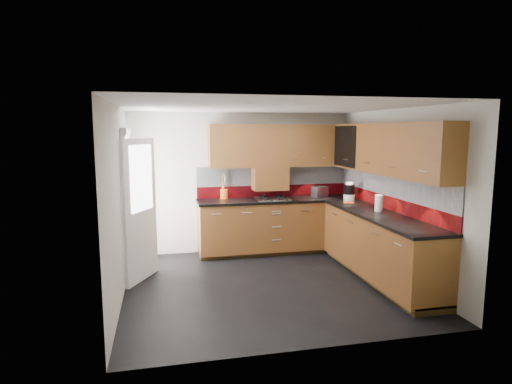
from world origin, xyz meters
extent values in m
cube|color=black|center=(0.00, 0.00, -0.01)|extent=(4.00, 3.80, 0.02)
cube|color=white|center=(0.00, 0.00, 2.45)|extent=(4.00, 3.80, 0.10)
cube|color=beige|center=(0.00, 1.84, 1.20)|extent=(4.00, 0.08, 2.64)
cube|color=beige|center=(0.00, -1.84, 1.20)|extent=(4.00, 0.08, 2.64)
cube|color=beige|center=(-1.94, 0.00, 1.20)|extent=(0.08, 3.80, 2.64)
cube|color=beige|center=(1.94, 0.00, 1.20)|extent=(0.08, 3.80, 2.64)
cube|color=brown|center=(0.55, 1.50, 0.48)|extent=(2.70, 0.60, 0.95)
cube|color=brown|center=(1.60, -0.10, 0.48)|extent=(0.60, 2.60, 0.95)
cube|color=#392910|center=(0.55, 1.53, 0.05)|extent=(2.70, 0.54, 0.10)
cube|color=#392910|center=(1.63, -0.10, 0.05)|extent=(0.54, 2.60, 0.10)
cube|color=black|center=(0.54, 1.49, 0.92)|extent=(2.72, 0.62, 0.04)
cube|color=black|center=(1.59, -0.12, 0.92)|extent=(0.62, 2.60, 0.04)
cube|color=maroon|center=(0.55, 1.79, 1.04)|extent=(2.70, 0.02, 0.20)
cube|color=#B9BFC2|center=(0.55, 1.79, 1.31)|extent=(2.70, 0.02, 0.34)
cube|color=maroon|center=(1.89, 0.20, 1.04)|extent=(0.02, 3.20, 0.20)
cube|color=#B9BFC2|center=(1.89, 0.20, 1.31)|extent=(0.02, 3.20, 0.34)
cube|color=brown|center=(0.65, 1.64, 1.84)|extent=(2.50, 0.33, 0.72)
cube|color=brown|center=(1.73, 0.04, 1.84)|extent=(0.33, 2.87, 0.72)
cube|color=silver|center=(0.50, 1.46, 1.63)|extent=(1.80, 0.01, 0.16)
cube|color=silver|center=(1.56, 0.00, 1.63)|extent=(0.01, 2.00, 0.16)
cube|color=brown|center=(0.45, 1.64, 1.28)|extent=(0.60, 0.33, 0.40)
cube|color=black|center=(1.56, 1.07, 1.84)|extent=(0.01, 0.80, 0.66)
cube|color=#FFD18C|center=(1.87, 1.07, 1.84)|extent=(0.01, 0.76, 0.64)
cube|color=black|center=(1.73, 1.07, 1.86)|extent=(0.29, 0.76, 0.01)
cylinder|color=black|center=(1.73, 0.82, 1.96)|extent=(0.07, 0.07, 0.16)
cylinder|color=black|center=(1.73, 0.97, 1.96)|extent=(0.07, 0.07, 0.16)
cylinder|color=white|center=(1.73, 1.12, 1.96)|extent=(0.07, 0.07, 0.16)
cylinder|color=black|center=(1.73, 1.27, 1.96)|extent=(0.07, 0.07, 0.16)
cube|color=white|center=(-1.86, 0.90, 1.02)|extent=(0.06, 0.95, 2.04)
cube|color=white|center=(-1.68, 0.55, 1.00)|extent=(0.42, 0.73, 1.98)
cube|color=white|center=(-1.65, 0.55, 1.45)|extent=(0.28, 0.50, 0.90)
cube|color=silver|center=(0.45, 1.48, 0.95)|extent=(0.56, 0.48, 0.02)
torus|color=black|center=(0.31, 1.36, 0.98)|extent=(0.13, 0.13, 0.02)
torus|color=black|center=(0.59, 1.36, 0.98)|extent=(0.13, 0.13, 0.02)
torus|color=black|center=(0.31, 1.60, 0.98)|extent=(0.13, 0.13, 0.02)
torus|color=black|center=(0.59, 1.60, 0.98)|extent=(0.13, 0.13, 0.02)
cube|color=black|center=(0.45, 1.25, 0.96)|extent=(0.42, 0.04, 0.02)
cylinder|color=orange|center=(-0.35, 1.70, 1.02)|extent=(0.13, 0.13, 0.16)
cylinder|color=brown|center=(-0.35, 1.72, 1.21)|extent=(0.06, 0.03, 0.31)
cylinder|color=brown|center=(-0.34, 1.72, 1.20)|extent=(0.06, 0.02, 0.29)
cylinder|color=brown|center=(-0.36, 1.72, 1.22)|extent=(0.06, 0.04, 0.34)
cylinder|color=brown|center=(-0.33, 1.72, 1.19)|extent=(0.05, 0.04, 0.27)
cylinder|color=brown|center=(-0.37, 1.71, 1.21)|extent=(0.03, 0.06, 0.30)
cube|color=silver|center=(1.33, 1.54, 1.03)|extent=(0.31, 0.25, 0.18)
cube|color=black|center=(1.33, 1.54, 1.13)|extent=(0.20, 0.09, 0.01)
cube|color=black|center=(1.33, 1.59, 1.13)|extent=(0.20, 0.09, 0.01)
cylinder|color=white|center=(1.67, 1.07, 0.99)|extent=(0.19, 0.19, 0.10)
cylinder|color=black|center=(1.67, 1.07, 1.13)|extent=(0.18, 0.18, 0.17)
cylinder|color=white|center=(1.67, 1.07, 1.23)|extent=(0.12, 0.12, 0.04)
cylinder|color=white|center=(1.67, 0.08, 1.06)|extent=(0.14, 0.14, 0.24)
cube|color=#E25B19|center=(1.54, 0.82, 0.95)|extent=(0.18, 0.16, 0.02)
camera|label=1|loc=(-1.38, -5.46, 2.09)|focal=30.00mm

